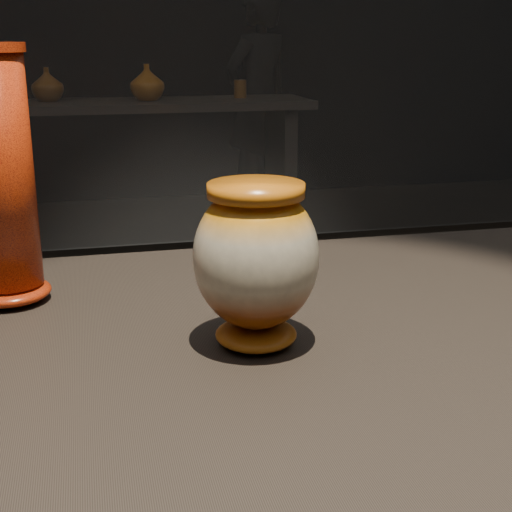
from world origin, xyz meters
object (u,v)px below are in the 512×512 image
Objects in this scene: back_shelf at (148,144)px; visitor at (258,102)px; display_plinth at (342,500)px; main_vase at (256,259)px.

back_shelf is 1.24× the size of visitor.
visitor is at bearing 77.93° from display_plinth.
main_vase is at bearing -166.64° from display_plinth.
visitor is (0.95, 4.45, 0.18)m from display_plinth.
display_plinth is 4.55m from visitor.
main_vase reaches higher than back_shelf.
display_plinth is at bearing 13.36° from main_vase.
display_plinth is 0.40m from main_vase.
visitor reaches higher than back_shelf.
visitor reaches higher than display_plinth.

